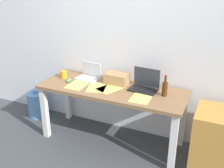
{
  "coord_description": "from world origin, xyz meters",
  "views": [
    {
      "loc": [
        1.19,
        -2.68,
        2.03
      ],
      "look_at": [
        0.0,
        0.0,
        0.78
      ],
      "focal_mm": 43.25,
      "sensor_mm": 36.0,
      "label": 1
    }
  ],
  "objects": [
    {
      "name": "laptop_right",
      "position": [
        0.36,
        0.11,
        0.79
      ],
      "size": [
        0.34,
        0.24,
        0.25
      ],
      "color": "black",
      "rests_on": "desk"
    },
    {
      "name": "paper_yellow_folder",
      "position": [
        -0.17,
        -0.06,
        0.74
      ],
      "size": [
        0.27,
        0.34,
        0.0
      ],
      "primitive_type": "cube",
      "rotation": [
        0.0,
        0.0,
        0.24
      ],
      "color": "#F4E06B",
      "rests_on": "desk"
    },
    {
      "name": "paper_sheet_center",
      "position": [
        -0.02,
        -0.02,
        0.74
      ],
      "size": [
        0.32,
        0.36,
        0.0
      ],
      "primitive_type": "cube",
      "rotation": [
        0.0,
        0.0,
        -0.43
      ],
      "color": "#F4E06B",
      "rests_on": "desk"
    },
    {
      "name": "desk",
      "position": [
        0.0,
        0.0,
        0.63
      ],
      "size": [
        1.76,
        0.65,
        0.73
      ],
      "color": "olive",
      "rests_on": "ground"
    },
    {
      "name": "paper_sheet_front_left",
      "position": [
        -0.42,
        -0.09,
        0.74
      ],
      "size": [
        0.21,
        0.3,
        0.0
      ],
      "primitive_type": "cube",
      "rotation": [
        0.0,
        0.0,
        0.02
      ],
      "color": "#F4E06B",
      "rests_on": "desk"
    },
    {
      "name": "paper_sheet_front_right",
      "position": [
        0.4,
        -0.12,
        0.74
      ],
      "size": [
        0.22,
        0.3,
        0.0
      ],
      "primitive_type": "cube",
      "rotation": [
        0.0,
        0.0,
        0.02
      ],
      "color": "#F4E06B",
      "rests_on": "desk"
    },
    {
      "name": "beer_bottle",
      "position": [
        0.62,
        0.04,
        0.82
      ],
      "size": [
        0.06,
        0.06,
        0.24
      ],
      "color": "#47280F",
      "rests_on": "desk"
    },
    {
      "name": "cardboard_box",
      "position": [
        -0.0,
        0.14,
        0.8
      ],
      "size": [
        0.28,
        0.19,
        0.13
      ],
      "primitive_type": "cube",
      "rotation": [
        0.0,
        0.0,
        -0.03
      ],
      "color": "tan",
      "rests_on": "desk"
    },
    {
      "name": "ground_plane",
      "position": [
        0.0,
        0.0,
        0.0
      ],
      "size": [
        8.0,
        8.0,
        0.0
      ],
      "primitive_type": "plane",
      "color": "#42474C"
    },
    {
      "name": "computer_mouse",
      "position": [
        -0.58,
        -0.04,
        0.75
      ],
      "size": [
        0.07,
        0.11,
        0.03
      ],
      "primitive_type": "ellipsoid",
      "rotation": [
        0.0,
        0.0,
        0.14
      ],
      "color": "#4C9E56",
      "rests_on": "desk"
    },
    {
      "name": "laptop_left",
      "position": [
        -0.39,
        0.15,
        0.78
      ],
      "size": [
        0.31,
        0.25,
        0.21
      ],
      "color": "silver",
      "rests_on": "desk"
    },
    {
      "name": "coffee_mug",
      "position": [
        -0.7,
        0.04,
        0.78
      ],
      "size": [
        0.08,
        0.08,
        0.09
      ],
      "primitive_type": "cylinder",
      "color": "gold",
      "rests_on": "desk"
    },
    {
      "name": "filing_cabinet",
      "position": [
        1.19,
        -0.02,
        0.34
      ],
      "size": [
        0.4,
        0.48,
        0.69
      ],
      "primitive_type": "cube",
      "color": "#C68938",
      "rests_on": "ground"
    },
    {
      "name": "water_cooler_jug",
      "position": [
        -1.27,
        0.13,
        0.19
      ],
      "size": [
        0.3,
        0.3,
        0.43
      ],
      "color": "#598CC6",
      "rests_on": "ground"
    },
    {
      "name": "back_wall",
      "position": [
        0.0,
        0.38,
        1.3
      ],
      "size": [
        5.2,
        0.08,
        2.6
      ],
      "primitive_type": "cube",
      "color": "white",
      "rests_on": "ground"
    }
  ]
}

